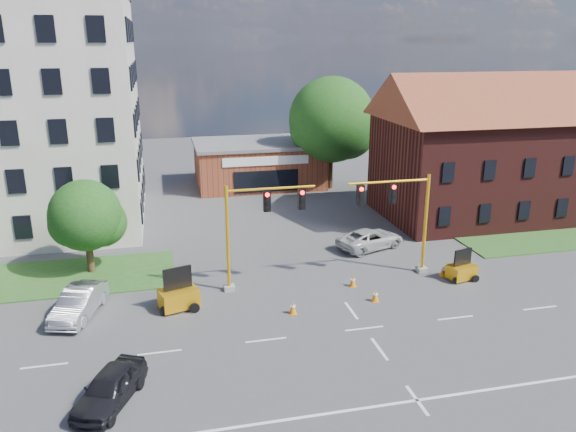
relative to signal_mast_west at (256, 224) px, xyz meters
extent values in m
plane|color=#4A4A4D|center=(4.36, -6.00, -3.92)|extent=(120.00, 120.00, 0.00)
cube|color=#285821|center=(22.36, 3.00, -3.88)|extent=(14.00, 4.00, 0.08)
cube|color=beige|center=(-15.64, 16.00, 6.08)|extent=(18.00, 15.00, 20.00)
cube|color=brown|center=(4.36, 24.00, -1.92)|extent=(12.00, 8.00, 4.00)
cube|color=slate|center=(4.36, 24.00, 0.23)|extent=(12.40, 8.40, 0.30)
cube|color=white|center=(4.36, 19.95, -0.72)|extent=(8.00, 0.10, 0.80)
cube|color=black|center=(4.36, 19.95, -2.62)|extent=(6.00, 0.10, 2.00)
cube|color=#451714|center=(22.36, 10.00, 0.08)|extent=(20.00, 10.00, 8.00)
cylinder|color=#3B2915|center=(10.86, 21.00, -1.57)|extent=(0.44, 0.44, 4.70)
sphere|color=#1D4515|center=(10.86, 21.00, 2.70)|extent=(8.04, 8.04, 8.04)
sphere|color=#1D4515|center=(12.46, 21.30, 1.63)|extent=(5.63, 5.63, 5.63)
cylinder|color=#3B2915|center=(-9.64, 4.50, -2.61)|extent=(0.44, 0.44, 2.63)
sphere|color=#1D4515|center=(-9.64, 4.50, -0.22)|extent=(4.33, 4.33, 4.33)
sphere|color=#1D4515|center=(-8.78, 4.80, -0.81)|extent=(3.03, 3.03, 3.03)
cube|color=gray|center=(-1.64, 0.00, -3.77)|extent=(0.60, 0.60, 0.30)
cylinder|color=#F7AA14|center=(-1.64, 0.00, -0.82)|extent=(0.20, 0.20, 6.20)
cylinder|color=#F7AA14|center=(0.86, 0.00, 1.98)|extent=(5.00, 0.14, 0.14)
cube|color=black|center=(0.61, 0.00, 1.28)|extent=(0.40, 0.32, 1.20)
cube|color=black|center=(2.61, 0.00, 1.28)|extent=(0.40, 0.32, 1.20)
sphere|color=#FF0C07|center=(0.61, -0.18, 1.68)|extent=(0.24, 0.24, 0.24)
cube|color=gray|center=(10.36, 0.00, -3.77)|extent=(0.60, 0.60, 0.30)
cylinder|color=#F7AA14|center=(10.36, 0.00, -0.82)|extent=(0.20, 0.20, 6.20)
cylinder|color=#F7AA14|center=(7.86, 0.00, 1.98)|extent=(5.00, 0.14, 0.14)
cube|color=black|center=(8.11, 0.00, 1.28)|extent=(0.40, 0.32, 1.20)
cube|color=black|center=(6.11, 0.00, 1.28)|extent=(0.40, 0.32, 1.20)
sphere|color=#FF0C07|center=(8.11, -0.18, 1.68)|extent=(0.24, 0.24, 0.24)
cube|color=#F7AA14|center=(-4.56, -1.66, -3.31)|extent=(2.28, 1.84, 0.99)
cube|color=black|center=(-4.56, -1.66, -2.16)|extent=(1.51, 0.57, 1.21)
cube|color=#F7AA14|center=(12.13, -1.58, -3.42)|extent=(1.83, 1.43, 0.81)
cube|color=black|center=(12.13, -1.58, -2.48)|extent=(1.25, 0.40, 0.99)
cube|color=orange|center=(1.25, -3.64, -3.90)|extent=(0.38, 0.38, 0.04)
cone|color=orange|center=(1.25, -3.64, -3.57)|extent=(0.40, 0.40, 0.70)
cylinder|color=white|center=(1.25, -3.64, -3.50)|extent=(0.27, 0.27, 0.09)
cube|color=orange|center=(5.44, -1.11, -3.90)|extent=(0.38, 0.38, 0.04)
cone|color=orange|center=(5.44, -1.11, -3.57)|extent=(0.40, 0.40, 0.70)
cylinder|color=white|center=(5.44, -1.11, -3.50)|extent=(0.27, 0.27, 0.09)
cube|color=orange|center=(6.00, -3.24, -3.90)|extent=(0.38, 0.38, 0.04)
cone|color=orange|center=(6.00, -3.24, -3.57)|extent=(0.40, 0.40, 0.70)
cylinder|color=white|center=(6.00, -3.24, -3.50)|extent=(0.27, 0.27, 0.09)
cube|color=orange|center=(11.34, -0.88, -3.90)|extent=(0.38, 0.38, 0.04)
cone|color=orange|center=(11.34, -0.88, -3.57)|extent=(0.40, 0.40, 0.70)
cylinder|color=white|center=(11.34, -0.88, -3.50)|extent=(0.27, 0.27, 0.09)
imported|color=silver|center=(8.73, 4.66, -3.25)|extent=(5.30, 3.70, 1.34)
imported|color=black|center=(-7.56, -9.40, -3.23)|extent=(3.17, 4.36, 1.38)
imported|color=#9D9FA4|center=(-9.63, -1.36, -3.18)|extent=(2.78, 4.78, 1.49)
camera|label=1|loc=(-4.98, -29.52, 9.86)|focal=35.00mm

